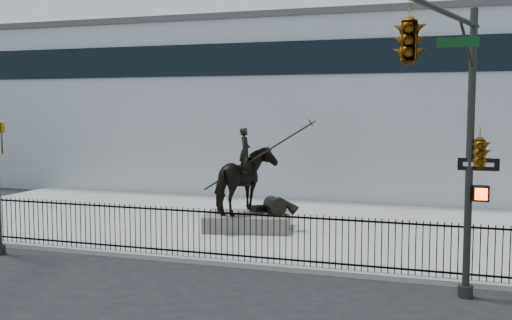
% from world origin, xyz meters
% --- Properties ---
extents(ground, '(120.00, 120.00, 0.00)m').
position_xyz_m(ground, '(0.00, 0.00, 0.00)').
color(ground, black).
rests_on(ground, ground).
extents(plaza, '(30.00, 12.00, 0.15)m').
position_xyz_m(plaza, '(0.00, 7.00, 0.07)').
color(plaza, gray).
rests_on(plaza, ground).
extents(building, '(44.00, 14.00, 9.00)m').
position_xyz_m(building, '(0.00, 20.00, 4.50)').
color(building, silver).
rests_on(building, ground).
extents(picket_fence, '(22.10, 0.10, 1.50)m').
position_xyz_m(picket_fence, '(0.00, 1.25, 0.90)').
color(picket_fence, black).
rests_on(picket_fence, plaza).
extents(statue_plinth, '(3.46, 2.71, 0.58)m').
position_xyz_m(statue_plinth, '(-0.52, 5.67, 0.44)').
color(statue_plinth, '#5C5954').
rests_on(statue_plinth, plaza).
extents(equestrian_statue, '(3.88, 2.82, 3.35)m').
position_xyz_m(equestrian_statue, '(-0.46, 5.68, 1.94)').
color(equestrian_statue, black).
rests_on(equestrian_statue, statue_plinth).
extents(traffic_signal_right, '(2.17, 6.86, 7.00)m').
position_xyz_m(traffic_signal_right, '(6.47, -2.00, 4.85)').
color(traffic_signal_right, '#272A24').
rests_on(traffic_signal_right, ground).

